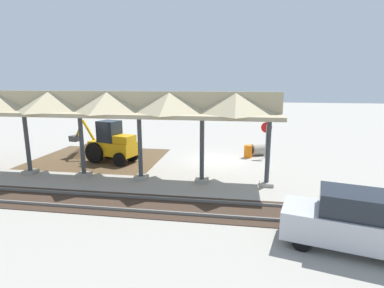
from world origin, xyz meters
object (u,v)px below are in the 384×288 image
(concrete_pipe, at_px, (258,149))
(backhoe, at_px, (111,144))
(distant_parked_car, at_px, (352,221))
(traffic_barrel, at_px, (248,151))
(stop_sign, at_px, (266,132))

(concrete_pipe, bearing_deg, backhoe, 19.07)
(concrete_pipe, xyz_separation_m, distant_parked_car, (-2.23, 12.56, 0.56))
(backhoe, distance_m, traffic_barrel, 9.66)
(distant_parked_car, bearing_deg, traffic_barrel, -75.71)
(distant_parked_car, relative_size, traffic_barrel, 5.00)
(stop_sign, bearing_deg, traffic_barrel, 4.44)
(stop_sign, xyz_separation_m, distant_parked_car, (-1.75, 11.82, -0.89))
(backhoe, relative_size, concrete_pipe, 4.38)
(stop_sign, height_order, traffic_barrel, stop_sign)
(traffic_barrel, bearing_deg, distant_parked_car, 104.29)
(stop_sign, xyz_separation_m, concrete_pipe, (0.48, -0.74, -1.45))
(stop_sign, relative_size, distant_parked_car, 0.57)
(distant_parked_car, xyz_separation_m, traffic_barrel, (2.99, -11.72, -0.53))
(backhoe, height_order, concrete_pipe, backhoe)
(backhoe, bearing_deg, traffic_barrel, -164.17)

